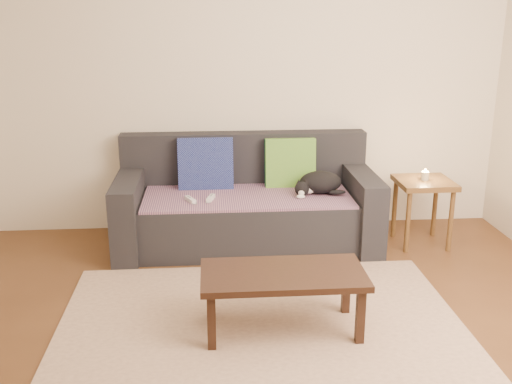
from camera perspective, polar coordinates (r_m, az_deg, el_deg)
The scene contains 13 objects.
ground at distance 3.66m, azimuth 0.72°, elevation -13.86°, with size 4.50×4.50×0.00m, color brown.
back_wall at distance 5.17m, azimuth -1.27°, elevation 10.58°, with size 4.50×0.04×2.60m, color beige.
sofa at distance 4.96m, azimuth -0.91°, elevation -1.43°, with size 2.10×0.94×0.87m.
throw_blanket at distance 4.84m, azimuth -0.85°, elevation -0.41°, with size 1.66×0.74×0.02m, color #412C52.
cushion_navy at distance 5.02m, azimuth -4.82°, elevation 2.56°, with size 0.46×0.11×0.46m, color #121650.
cushion_green at distance 5.07m, azimuth 3.26°, elevation 2.73°, with size 0.42×0.11×0.42m, color #0B4730.
cat at distance 4.89m, azimuth 6.01°, elevation 0.86°, with size 0.42×0.31×0.18m.
wii_remote_a at distance 4.69m, azimuth -6.27°, elevation -0.73°, with size 0.15×0.04×0.03m, color white.
wii_remote_b at distance 4.72m, azimuth -4.34°, elevation -0.59°, with size 0.15×0.04×0.03m, color white.
side_table at distance 5.07m, azimuth 15.68°, elevation 0.06°, with size 0.44×0.44×0.55m.
candle at distance 5.04m, azimuth 15.80°, elevation 1.52°, with size 0.06×0.06×0.09m.
rug at distance 3.78m, azimuth 0.51°, elevation -12.62°, with size 2.50×1.80×0.01m, color tan.
coffee_table at distance 3.59m, azimuth 2.59°, elevation -8.32°, with size 0.97×0.49×0.39m.
Camera 1 is at (-0.29, -3.13, 1.87)m, focal length 42.00 mm.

